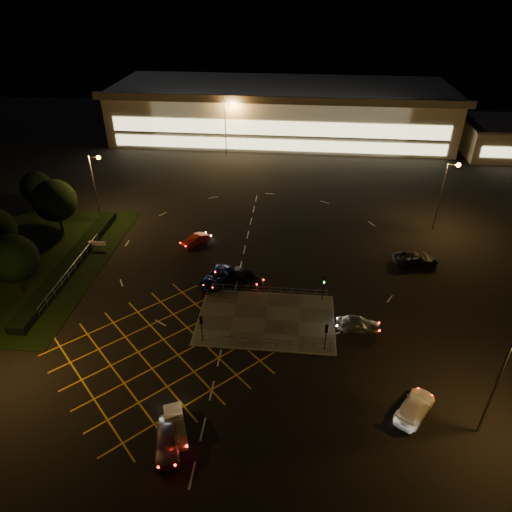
# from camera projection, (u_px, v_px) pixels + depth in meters

# --- Properties ---
(ground) EXTENTS (180.00, 180.00, 0.00)m
(ground) POSITION_uv_depth(u_px,v_px,m) (249.00, 307.00, 50.08)
(ground) COLOR black
(ground) RESTS_ON ground
(pedestrian_island) EXTENTS (14.00, 9.00, 0.12)m
(pedestrian_island) POSITION_uv_depth(u_px,v_px,m) (266.00, 319.00, 48.20)
(pedestrian_island) COLOR #4C4944
(pedestrian_island) RESTS_ON ground
(grass_verge) EXTENTS (18.00, 30.00, 0.08)m
(grass_verge) POSITION_uv_depth(u_px,v_px,m) (34.00, 263.00, 57.45)
(grass_verge) COLOR black
(grass_verge) RESTS_ON ground
(hedge) EXTENTS (2.00, 26.00, 1.00)m
(hedge) POSITION_uv_depth(u_px,v_px,m) (72.00, 262.00, 56.79)
(hedge) COLOR black
(hedge) RESTS_ON ground
(supermarket) EXTENTS (72.00, 26.50, 10.50)m
(supermarket) POSITION_uv_depth(u_px,v_px,m) (281.00, 111.00, 99.40)
(supermarket) COLOR beige
(supermarket) RESTS_ON ground
(retail_unit_a) EXTENTS (18.80, 14.80, 6.35)m
(retail_unit_a) POSITION_uv_depth(u_px,v_px,m) (511.00, 138.00, 89.96)
(retail_unit_a) COLOR beige
(retail_unit_a) RESTS_ON ground
(streetlight_se) EXTENTS (1.78, 0.56, 10.03)m
(streetlight_se) POSITION_uv_depth(u_px,v_px,m) (507.00, 374.00, 33.09)
(streetlight_se) COLOR slate
(streetlight_se) RESTS_ON ground
(streetlight_nw) EXTENTS (1.78, 0.56, 10.03)m
(streetlight_nw) POSITION_uv_depth(u_px,v_px,m) (96.00, 179.00, 63.70)
(streetlight_nw) COLOR slate
(streetlight_nw) RESTS_ON ground
(streetlight_ne) EXTENTS (1.78, 0.56, 10.03)m
(streetlight_ne) POSITION_uv_depth(u_px,v_px,m) (446.00, 187.00, 61.37)
(streetlight_ne) COLOR slate
(streetlight_ne) RESTS_ON ground
(streetlight_far_left) EXTENTS (1.78, 0.56, 10.03)m
(streetlight_far_left) POSITION_uv_depth(u_px,v_px,m) (227.00, 122.00, 87.78)
(streetlight_far_left) COLOR slate
(streetlight_far_left) RESTS_ON ground
(streetlight_far_right) EXTENTS (1.78, 0.56, 10.03)m
(streetlight_far_right) POSITION_uv_depth(u_px,v_px,m) (438.00, 125.00, 86.13)
(streetlight_far_right) COLOR slate
(streetlight_far_right) RESTS_ON ground
(signal_sw) EXTENTS (0.28, 0.30, 3.15)m
(signal_sw) POSITION_uv_depth(u_px,v_px,m) (201.00, 324.00, 44.11)
(signal_sw) COLOR black
(signal_sw) RESTS_ON pedestrian_island
(signal_se) EXTENTS (0.28, 0.30, 3.15)m
(signal_se) POSITION_uv_depth(u_px,v_px,m) (326.00, 332.00, 43.10)
(signal_se) COLOR black
(signal_se) RESTS_ON pedestrian_island
(signal_nw) EXTENTS (0.28, 0.30, 3.15)m
(signal_nw) POSITION_uv_depth(u_px,v_px,m) (216.00, 277.00, 50.83)
(signal_nw) COLOR black
(signal_nw) RESTS_ON pedestrian_island
(signal_ne) EXTENTS (0.28, 0.30, 3.15)m
(signal_ne) POSITION_uv_depth(u_px,v_px,m) (324.00, 283.00, 49.83)
(signal_ne) COLOR black
(signal_ne) RESTS_ON pedestrian_island
(tree_c) EXTENTS (5.76, 5.76, 7.84)m
(tree_c) POSITION_uv_depth(u_px,v_px,m) (55.00, 201.00, 61.56)
(tree_c) COLOR black
(tree_c) RESTS_ON ground
(tree_d) EXTENTS (4.68, 4.68, 6.37)m
(tree_d) POSITION_uv_depth(u_px,v_px,m) (37.00, 187.00, 67.61)
(tree_d) COLOR black
(tree_d) RESTS_ON ground
(tree_e) EXTENTS (5.40, 5.40, 7.35)m
(tree_e) POSITION_uv_depth(u_px,v_px,m) (13.00, 259.00, 49.78)
(tree_e) COLOR black
(tree_e) RESTS_ON ground
(car_near_silver) EXTENTS (2.81, 4.88, 1.56)m
(car_near_silver) POSITION_uv_depth(u_px,v_px,m) (168.00, 440.00, 35.01)
(car_near_silver) COLOR #A3A6AA
(car_near_silver) RESTS_ON ground
(car_queue_white) EXTENTS (2.94, 4.47, 1.39)m
(car_queue_white) POSITION_uv_depth(u_px,v_px,m) (175.00, 426.00, 36.24)
(car_queue_white) COLOR silver
(car_queue_white) RESTS_ON ground
(car_left_blue) EXTENTS (3.81, 5.57, 1.42)m
(car_left_blue) POSITION_uv_depth(u_px,v_px,m) (217.00, 277.00, 53.74)
(car_left_blue) COLOR navy
(car_left_blue) RESTS_ON ground
(car_far_dkgrey) EXTENTS (4.58, 3.91, 1.26)m
(car_far_dkgrey) POSITION_uv_depth(u_px,v_px,m) (247.00, 276.00, 54.03)
(car_far_dkgrey) COLOR black
(car_far_dkgrey) RESTS_ON ground
(car_right_silver) EXTENTS (4.53, 2.17, 1.49)m
(car_right_silver) POSITION_uv_depth(u_px,v_px,m) (358.00, 324.00, 46.57)
(car_right_silver) COLOR #A6A9AD
(car_right_silver) RESTS_ON ground
(car_circ_red) EXTENTS (3.49, 3.69, 1.24)m
(car_circ_red) POSITION_uv_depth(u_px,v_px,m) (196.00, 240.00, 61.31)
(car_circ_red) COLOR #98220B
(car_circ_red) RESTS_ON ground
(car_east_grey) EXTENTS (5.84, 3.37, 1.53)m
(car_east_grey) POSITION_uv_depth(u_px,v_px,m) (416.00, 259.00, 57.02)
(car_east_grey) COLOR black
(car_east_grey) RESTS_ON ground
(car_approach_white) EXTENTS (4.49, 5.25, 1.45)m
(car_approach_white) POSITION_uv_depth(u_px,v_px,m) (415.00, 407.00, 37.75)
(car_approach_white) COLOR white
(car_approach_white) RESTS_ON ground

